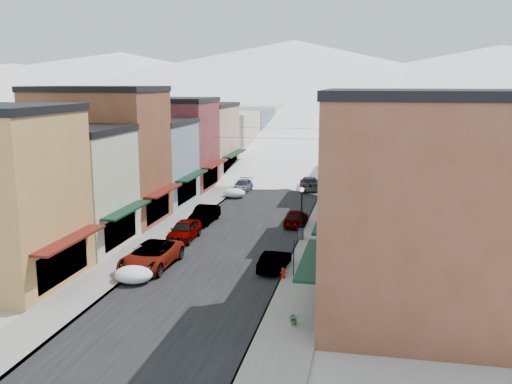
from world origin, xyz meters
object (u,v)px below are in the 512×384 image
at_px(fire_hydrant, 283,273).
at_px(streetlamp_near, 302,206).
at_px(car_dark_hatch, 204,214).
at_px(car_green_sedan, 275,261).
at_px(trash_can, 301,234).
at_px(car_white_suv, 151,256).
at_px(car_silver_sedan, 184,230).

relative_size(fire_hydrant, streetlamp_near, 0.17).
distance_m(car_dark_hatch, car_green_sedan, 14.79).
relative_size(car_dark_hatch, trash_can, 5.58).
bearing_deg(fire_hydrant, car_white_suv, 175.60).
relative_size(car_silver_sedan, car_dark_hatch, 1.01).
distance_m(car_white_suv, fire_hydrant, 9.54).
bearing_deg(fire_hydrant, car_dark_hatch, 124.22).
bearing_deg(fire_hydrant, car_green_sedan, 114.96).
xyz_separation_m(car_white_suv, car_dark_hatch, (0.00, 13.23, -0.10)).
bearing_deg(car_silver_sedan, car_green_sedan, -35.45).
bearing_deg(streetlamp_near, car_dark_hatch, 157.04).
bearing_deg(car_green_sedan, car_dark_hatch, -47.88).
height_order(car_silver_sedan, fire_hydrant, car_silver_sedan).
distance_m(car_white_suv, trash_can, 13.02).
bearing_deg(car_white_suv, car_dark_hatch, 92.09).
relative_size(car_silver_sedan, fire_hydrant, 6.85).
bearing_deg(car_silver_sedan, car_dark_hatch, 89.82).
bearing_deg(trash_can, car_dark_hatch, 155.45).
bearing_deg(car_dark_hatch, trash_can, -21.73).
xyz_separation_m(car_white_suv, streetlamp_near, (9.50, 9.21, 1.96)).
relative_size(trash_can, streetlamp_near, 0.20).
relative_size(car_white_suv, streetlamp_near, 1.49).
xyz_separation_m(car_white_suv, fire_hydrant, (9.50, -0.73, -0.41)).
relative_size(car_white_suv, trash_can, 7.42).
bearing_deg(car_dark_hatch, car_green_sedan, -51.62).
xyz_separation_m(car_dark_hatch, trash_can, (9.50, -4.34, -0.20)).
xyz_separation_m(car_green_sedan, streetlamp_near, (0.90, 8.01, 2.17)).
xyz_separation_m(car_dark_hatch, fire_hydrant, (9.50, -13.97, -0.32)).
bearing_deg(car_white_suv, trash_can, 45.20).
distance_m(trash_can, streetlamp_near, 2.28).
xyz_separation_m(car_dark_hatch, streetlamp_near, (9.50, -4.02, 2.05)).
distance_m(car_white_suv, car_silver_sedan, 7.28).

